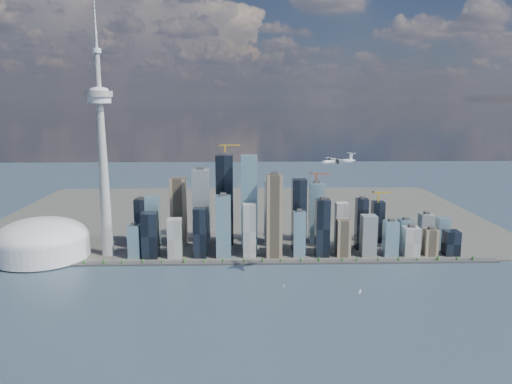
{
  "coord_description": "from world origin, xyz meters",
  "views": [
    {
      "loc": [
        0.07,
        -764.88,
        344.52
      ],
      "look_at": [
        28.45,
        260.0,
        153.15
      ],
      "focal_mm": 35.0,
      "sensor_mm": 36.0,
      "label": 1
    }
  ],
  "objects_px": {
    "dome_stadium": "(42,241)",
    "sailboat_east": "(284,286)",
    "sailboat_west": "(360,292)",
    "needle_tower": "(102,151)",
    "airplane": "(338,161)"
  },
  "relations": [
    {
      "from": "needle_tower",
      "to": "airplane",
      "type": "relative_size",
      "value": 7.98
    },
    {
      "from": "dome_stadium",
      "to": "sailboat_west",
      "type": "bearing_deg",
      "value": -18.62
    },
    {
      "from": "airplane",
      "to": "sailboat_west",
      "type": "bearing_deg",
      "value": -63.34
    },
    {
      "from": "needle_tower",
      "to": "airplane",
      "type": "height_order",
      "value": "needle_tower"
    },
    {
      "from": "dome_stadium",
      "to": "sailboat_east",
      "type": "height_order",
      "value": "dome_stadium"
    },
    {
      "from": "airplane",
      "to": "sailboat_east",
      "type": "height_order",
      "value": "airplane"
    },
    {
      "from": "airplane",
      "to": "sailboat_east",
      "type": "relative_size",
      "value": 8.53
    },
    {
      "from": "sailboat_west",
      "to": "needle_tower",
      "type": "bearing_deg",
      "value": 132.18
    },
    {
      "from": "dome_stadium",
      "to": "airplane",
      "type": "height_order",
      "value": "airplane"
    },
    {
      "from": "dome_stadium",
      "to": "airplane",
      "type": "distance_m",
      "value": 668.73
    },
    {
      "from": "sailboat_west",
      "to": "sailboat_east",
      "type": "height_order",
      "value": "sailboat_west"
    },
    {
      "from": "dome_stadium",
      "to": "sailboat_east",
      "type": "relative_size",
      "value": 24.75
    },
    {
      "from": "airplane",
      "to": "sailboat_east",
      "type": "bearing_deg",
      "value": 155.48
    },
    {
      "from": "needle_tower",
      "to": "sailboat_east",
      "type": "xyz_separation_m",
      "value": [
        377.01,
        -196.49,
        -233.25
      ]
    },
    {
      "from": "needle_tower",
      "to": "airplane",
      "type": "xyz_separation_m",
      "value": [
        471.26,
        -196.86,
        0.18
      ]
    }
  ]
}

